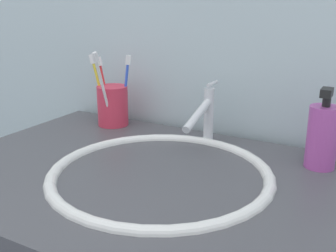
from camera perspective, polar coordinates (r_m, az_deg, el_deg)
sink_basin at (r=0.81m, az=-1.05°, el=-8.71°), size 0.44×0.44×0.09m
faucet at (r=0.94m, az=5.24°, el=1.72°), size 0.02×0.16×0.14m
toothbrush_cup at (r=1.09m, az=-7.75°, el=2.85°), size 0.08×0.08×0.11m
toothbrush_red at (r=1.11m, az=-8.92°, el=5.70°), size 0.05×0.01×0.17m
toothbrush_white at (r=1.03m, az=-9.14°, el=5.57°), size 0.01×0.06×0.20m
toothbrush_yellow at (r=1.10m, az=-9.68°, el=5.79°), size 0.05×0.02×0.18m
toothbrush_blue at (r=1.07m, az=-5.94°, el=5.69°), size 0.03×0.03×0.18m
soap_dispenser at (r=0.86m, az=20.82°, el=-1.31°), size 0.06×0.06×0.16m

